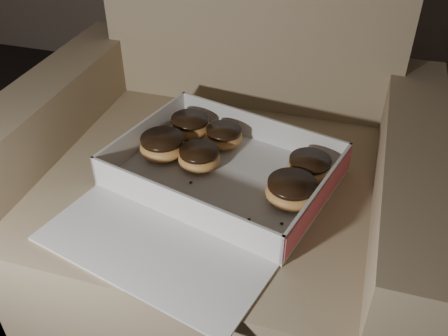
% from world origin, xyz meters
% --- Properties ---
extents(armchair, '(0.95, 0.80, 0.99)m').
position_xyz_m(armchair, '(-0.08, 1.00, 0.31)').
color(armchair, '#8A7B58').
rests_on(armchair, floor).
extents(bakery_box, '(0.56, 0.61, 0.07)m').
position_xyz_m(bakery_box, '(-0.06, 0.87, 0.46)').
color(bakery_box, silver).
rests_on(bakery_box, armchair).
extents(donut_a, '(0.10, 0.10, 0.05)m').
position_xyz_m(donut_a, '(-0.18, 1.04, 0.48)').
color(donut_a, '#E99951').
rests_on(donut_a, bakery_box).
extents(donut_b, '(0.09, 0.09, 0.05)m').
position_xyz_m(donut_b, '(-0.11, 0.93, 0.47)').
color(donut_b, '#E99951').
rests_on(donut_b, bakery_box).
extents(donut_c, '(0.10, 0.10, 0.05)m').
position_xyz_m(donut_c, '(0.13, 0.96, 0.48)').
color(donut_c, '#E99951').
rests_on(donut_c, bakery_box).
extents(donut_d, '(0.10, 0.10, 0.05)m').
position_xyz_m(donut_d, '(0.10, 0.87, 0.48)').
color(donut_d, '#E99951').
rests_on(donut_d, bakery_box).
extents(donut_e, '(0.10, 0.10, 0.05)m').
position_xyz_m(donut_e, '(-0.20, 0.94, 0.48)').
color(donut_e, '#E99951').
rests_on(donut_e, bakery_box).
extents(donut_f, '(0.09, 0.09, 0.04)m').
position_xyz_m(donut_f, '(-0.09, 1.02, 0.47)').
color(donut_f, '#E99951').
rests_on(donut_f, bakery_box).
extents(crumb_a, '(0.01, 0.01, 0.00)m').
position_xyz_m(crumb_a, '(-0.11, 0.86, 0.45)').
color(crumb_a, black).
rests_on(crumb_a, bakery_box).
extents(crumb_b, '(0.01, 0.01, 0.00)m').
position_xyz_m(crumb_b, '(0.04, 0.79, 0.45)').
color(crumb_b, black).
rests_on(crumb_b, bakery_box).
extents(crumb_c, '(0.01, 0.01, 0.00)m').
position_xyz_m(crumb_c, '(0.10, 0.80, 0.45)').
color(crumb_c, black).
rests_on(crumb_c, bakery_box).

